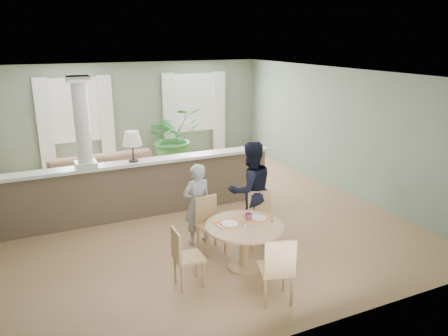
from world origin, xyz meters
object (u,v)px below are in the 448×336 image
chair_near (277,267)px  chair_side (184,255)px  sofa (107,178)px  child_person (197,204)px  dining_table (244,234)px  chair_far_man (260,216)px  chair_far_boy (209,221)px  man_person (250,190)px  houseplant (173,137)px

chair_near → chair_side: (-0.93, 0.89, -0.05)m
sofa → chair_side: (0.30, -4.02, 0.04)m
chair_side → child_person: size_ratio=0.62×
dining_table → chair_far_man: (0.60, 0.59, -0.06)m
chair_near → chair_far_boy: bearing=-67.2°
chair_side → man_person: (1.58, 1.03, 0.37)m
chair_far_man → dining_table: bearing=-116.8°
houseplant → chair_far_man: houseplant is taller
child_person → man_person: (0.92, -0.12, 0.15)m
child_person → chair_far_boy: bearing=99.3°
chair_near → child_person: 2.07m
chair_far_boy → chair_near: (0.20, -1.74, 0.03)m
houseplant → chair_far_boy: (-1.03, -4.82, -0.31)m
chair_near → child_person: size_ratio=0.68×
sofa → houseplant: houseplant is taller
houseplant → chair_side: bearing=-107.3°
sofa → child_person: size_ratio=2.12×
dining_table → chair_near: size_ratio=1.23×
houseplant → chair_side: houseplant is taller
sofa → man_person: size_ratio=1.74×
sofa → chair_far_boy: 3.34m
chair_far_boy → chair_near: size_ratio=0.95×
chair_side → man_person: man_person is taller
chair_far_man → man_person: 0.49m
chair_side → child_person: child_person is taller
houseplant → chair_near: 6.62m
houseplant → dining_table: houseplant is taller
houseplant → man_person: size_ratio=0.95×
houseplant → chair_far_boy: houseplant is taller
chair_near → man_person: bearing=-92.1°
man_person → chair_near: bearing=70.2°
houseplant → dining_table: 5.64m
dining_table → chair_far_boy: (-0.24, 0.76, -0.07)m
chair_far_man → child_person: child_person is taller
chair_far_boy → chair_near: chair_near is taller
chair_far_boy → chair_side: bearing=-136.2°
dining_table → man_person: man_person is taller
sofa → man_person: bearing=-61.1°
sofa → chair_far_man: size_ratio=3.28×
chair_near → chair_side: size_ratio=1.10×
houseplant → child_person: 4.65m
chair_side → chair_near: bearing=-132.2°
chair_far_man → child_person: (-0.93, 0.47, 0.20)m
sofa → dining_table: sofa is taller
chair_far_man → child_person: size_ratio=0.65×
chair_side → man_person: 1.92m
sofa → chair_near: chair_near is taller
dining_table → child_person: (-0.33, 1.06, 0.14)m
dining_table → chair_near: (-0.04, -0.98, -0.04)m
sofa → child_person: child_person is taller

